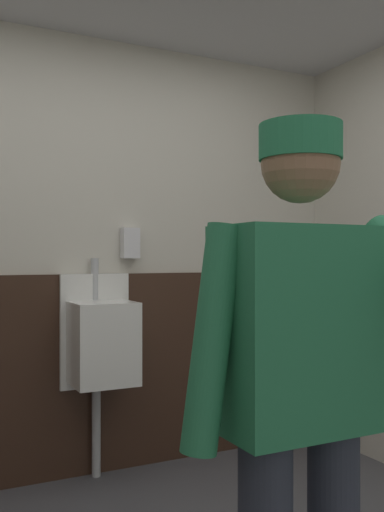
% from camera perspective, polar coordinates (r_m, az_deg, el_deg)
% --- Properties ---
extents(wall_back, '(3.96, 0.12, 2.52)m').
position_cam_1_polar(wall_back, '(3.36, -11.37, 0.17)').
color(wall_back, beige).
rests_on(wall_back, ground_plane).
extents(wainscot_band_back, '(3.36, 0.03, 1.15)m').
position_cam_1_polar(wainscot_band_back, '(3.36, -11.03, -11.65)').
color(wainscot_band_back, '#382319').
rests_on(wainscot_band_back, ground_plane).
extents(urinal_solo, '(0.40, 0.34, 1.24)m').
position_cam_1_polar(urinal_solo, '(3.20, -9.17, -8.52)').
color(urinal_solo, white).
rests_on(urinal_solo, ground_plane).
extents(person, '(0.65, 0.60, 1.59)m').
position_cam_1_polar(person, '(1.53, 11.09, -12.00)').
color(person, '#2D3342').
rests_on(person, ground_plane).
extents(soap_dispenser, '(0.10, 0.07, 0.18)m').
position_cam_1_polar(soap_dispenser, '(3.35, -6.25, 1.30)').
color(soap_dispenser, silver).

